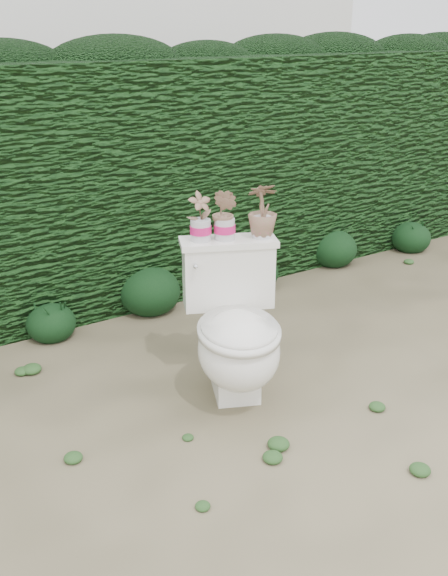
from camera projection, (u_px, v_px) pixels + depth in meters
ground at (246, 377)px, 3.53m from camera, size 60.00×60.00×0.00m
hedge at (117, 179)px, 4.47m from camera, size 8.00×1.00×1.60m
house_wall at (7, 7)px, 7.74m from camera, size 8.00×3.50×4.00m
toilet at (236, 333)px, 3.24m from camera, size 0.69×0.80×0.78m
potted_plant_left at (200, 218)px, 3.23m from camera, size 0.13×0.09×0.24m
potted_plant_center at (225, 215)px, 3.25m from camera, size 0.14×0.16×0.25m
potted_plant_right at (263, 212)px, 3.27m from camera, size 0.19×0.19×0.27m
liriope_clump_2 at (51, 319)px, 3.94m from camera, size 0.30×0.30×0.24m
liriope_clump_3 at (149, 287)px, 4.30m from camera, size 0.42×0.42×0.33m
liriope_clump_4 at (253, 269)px, 4.67m from camera, size 0.37×0.37×0.30m
liriope_clump_5 at (333, 245)px, 5.16m from camera, size 0.39×0.39×0.31m
liriope_clump_6 at (411, 235)px, 5.49m from camera, size 0.34×0.34×0.27m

